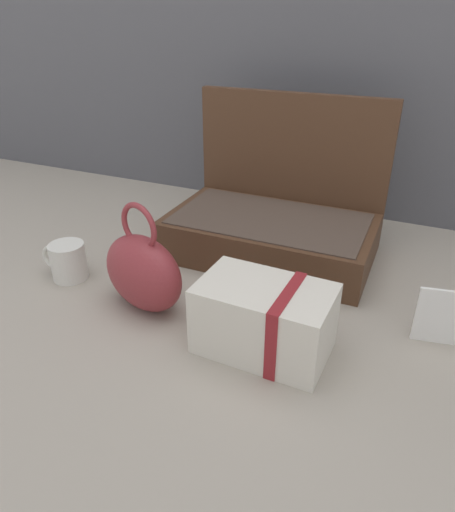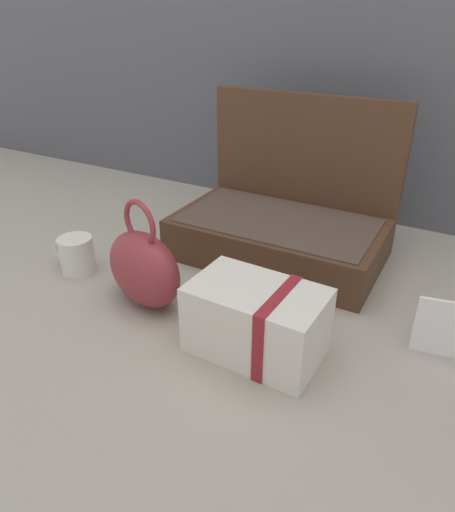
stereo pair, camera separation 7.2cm
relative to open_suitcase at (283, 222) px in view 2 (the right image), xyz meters
name	(u,v)px [view 2 (the right image)]	position (x,y,z in m)	size (l,w,h in m)	color
ground_plane	(228,295)	(-0.02, -0.24, -0.08)	(6.00, 6.00, 0.00)	#9E9384
open_suitcase	(283,222)	(0.00, 0.00, 0.00)	(0.48, 0.30, 0.36)	#4C301E
teal_pouch_handbag	(144,268)	(-0.16, -0.34, 0.00)	(0.21, 0.15, 0.23)	maroon
cream_toiletry_bag	(258,321)	(0.11, -0.37, -0.02)	(0.23, 0.15, 0.13)	silver
coffee_mug	(76,255)	(-0.38, -0.32, -0.04)	(0.11, 0.08, 0.08)	silver
info_card_left	(449,330)	(0.40, -0.23, -0.03)	(0.11, 0.01, 0.11)	white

